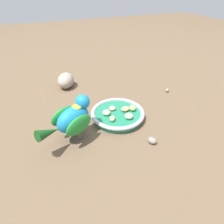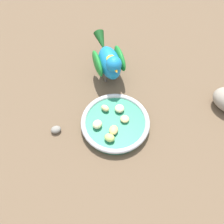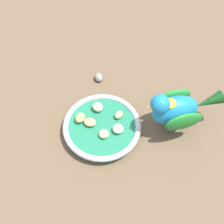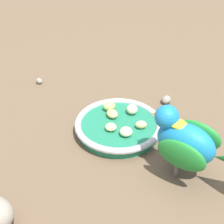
{
  "view_description": "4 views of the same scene",
  "coord_description": "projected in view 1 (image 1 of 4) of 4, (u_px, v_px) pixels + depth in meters",
  "views": [
    {
      "loc": [
        0.5,
        -0.22,
        0.41
      ],
      "look_at": [
        0.02,
        -0.02,
        0.04
      ],
      "focal_mm": 30.54,
      "sensor_mm": 36.0,
      "label": 1
    },
    {
      "loc": [
        -0.07,
        0.46,
        0.78
      ],
      "look_at": [
        0.01,
        -0.0,
        0.05
      ],
      "focal_mm": 51.77,
      "sensor_mm": 36.0,
      "label": 2
    },
    {
      "loc": [
        -0.4,
        -0.09,
        0.69
      ],
      "look_at": [
        0.02,
        -0.01,
        0.06
      ],
      "focal_mm": 52.18,
      "sensor_mm": 36.0,
      "label": 3
    },
    {
      "loc": [
        -0.29,
        -0.5,
        0.47
      ],
      "look_at": [
        -0.02,
        0.01,
        0.06
      ],
      "focal_mm": 54.78,
      "sensor_mm": 36.0,
      "label": 4
    }
  ],
  "objects": [
    {
      "name": "pebble_0",
      "position": [
        167.0,
        90.0,
        0.84
      ],
      "size": [
        0.02,
        0.02,
        0.02
      ],
      "primitive_type": "ellipsoid",
      "rotation": [
        0.0,
        0.0,
        5.35
      ],
      "color": "gray",
      "rests_on": "ground_plane"
    },
    {
      "name": "rock_large",
      "position": [
        66.0,
        80.0,
        0.86
      ],
      "size": [
        0.12,
        0.1,
        0.07
      ],
      "primitive_type": "ellipsoid",
      "rotation": [
        0.0,
        0.0,
        2.72
      ],
      "color": "gray",
      "rests_on": "ground_plane"
    },
    {
      "name": "apple_piece_3",
      "position": [
        125.0,
        108.0,
        0.68
      ],
      "size": [
        0.03,
        0.03,
        0.02
      ],
      "primitive_type": "ellipsoid",
      "rotation": [
        0.0,
        0.0,
        4.65
      ],
      "color": "tan",
      "rests_on": "feeding_bowl"
    },
    {
      "name": "apple_piece_1",
      "position": [
        129.0,
        116.0,
        0.64
      ],
      "size": [
        0.03,
        0.04,
        0.02
      ],
      "primitive_type": "ellipsoid",
      "rotation": [
        0.0,
        0.0,
        4.26
      ],
      "color": "beige",
      "rests_on": "feeding_bowl"
    },
    {
      "name": "apple_piece_2",
      "position": [
        111.0,
        108.0,
        0.68
      ],
      "size": [
        0.03,
        0.03,
        0.01
      ],
      "primitive_type": "ellipsoid",
      "rotation": [
        0.0,
        0.0,
        5.62
      ],
      "color": "#E5C67F",
      "rests_on": "feeding_bowl"
    },
    {
      "name": "ground_plane",
      "position": [
        115.0,
        118.0,
        0.68
      ],
      "size": [
        4.0,
        4.0,
        0.0
      ],
      "primitive_type": "plane",
      "color": "brown"
    },
    {
      "name": "apple_piece_0",
      "position": [
        132.0,
        108.0,
        0.68
      ],
      "size": [
        0.03,
        0.03,
        0.02
      ],
      "primitive_type": "ellipsoid",
      "rotation": [
        0.0,
        0.0,
        6.07
      ],
      "color": "#B2CC66",
      "rests_on": "feeding_bowl"
    },
    {
      "name": "feeding_bowl",
      "position": [
        118.0,
        115.0,
        0.68
      ],
      "size": [
        0.19,
        0.19,
        0.03
      ],
      "color": "#1E7251",
      "rests_on": "ground_plane"
    },
    {
      "name": "parrot",
      "position": [
        72.0,
        118.0,
        0.55
      ],
      "size": [
        0.12,
        0.18,
        0.14
      ],
      "rotation": [
        0.0,
        0.0,
        2.03
      ],
      "color": "#59544C",
      "rests_on": "ground_plane"
    },
    {
      "name": "apple_piece_4",
      "position": [
        112.0,
        119.0,
        0.63
      ],
      "size": [
        0.03,
        0.03,
        0.02
      ],
      "primitive_type": "ellipsoid",
      "rotation": [
        0.0,
        0.0,
        5.79
      ],
      "color": "#E5C67F",
      "rests_on": "feeding_bowl"
    },
    {
      "name": "pebble_1",
      "position": [
        152.0,
        141.0,
        0.58
      ],
      "size": [
        0.04,
        0.03,
        0.02
      ],
      "primitive_type": "ellipsoid",
      "rotation": [
        0.0,
        0.0,
        3.63
      ],
      "color": "gray",
      "rests_on": "ground_plane"
    },
    {
      "name": "apple_piece_5",
      "position": [
        106.0,
        113.0,
        0.66
      ],
      "size": [
        0.03,
        0.03,
        0.02
      ],
      "primitive_type": "ellipsoid",
      "rotation": [
        0.0,
        0.0,
        1.64
      ],
      "color": "beige",
      "rests_on": "feeding_bowl"
    }
  ]
}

